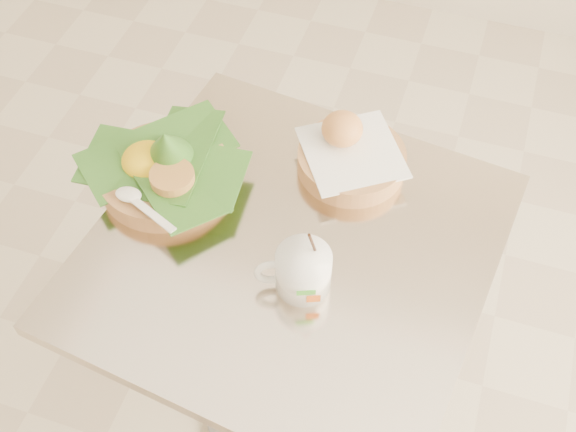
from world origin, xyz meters
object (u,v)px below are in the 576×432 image
(cafe_table, at_px, (291,307))
(bread_basket, at_px, (350,154))
(coffee_mug, at_px, (302,270))
(rice_basket, at_px, (163,167))

(cafe_table, bearing_deg, bread_basket, 77.80)
(coffee_mug, bearing_deg, cafe_table, 120.00)
(bread_basket, bearing_deg, cafe_table, -102.20)
(cafe_table, distance_m, coffee_mug, 0.28)
(rice_basket, xyz_separation_m, coffee_mug, (0.32, -0.14, 0.00))
(bread_basket, xyz_separation_m, coffee_mug, (-0.01, -0.29, 0.01))
(bread_basket, distance_m, coffee_mug, 0.29)
(rice_basket, distance_m, coffee_mug, 0.35)
(rice_basket, relative_size, bread_basket, 1.26)
(bread_basket, relative_size, coffee_mug, 1.50)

